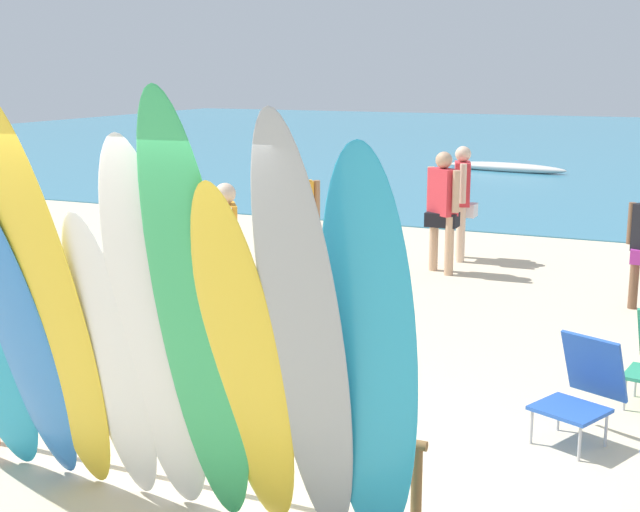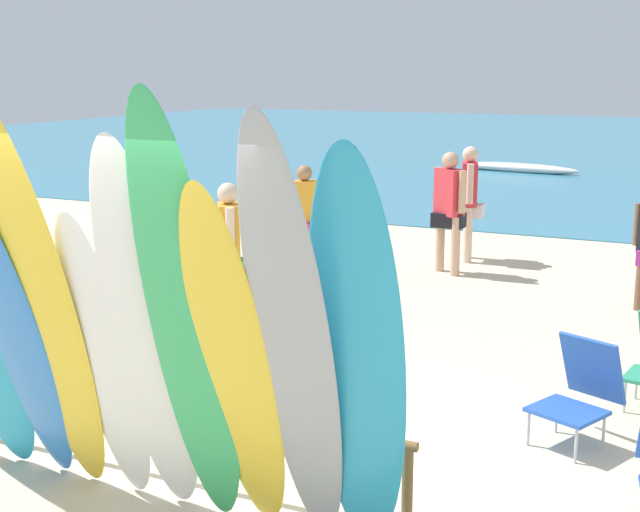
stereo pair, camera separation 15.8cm
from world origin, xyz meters
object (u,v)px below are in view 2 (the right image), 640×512
(surfboard_white_5, at_px, (148,335))
(beachgoer_by_water, at_px, (304,213))
(beachgoer_midbeach, at_px, (449,204))
(surfboard_rack, at_px, (174,414))
(surfboard_green_6, at_px, (187,325))
(beachgoer_photographing, at_px, (469,195))
(surfboard_yellow_3, at_px, (41,306))
(surfboard_teal_9, at_px, (358,362))
(surfboard_white_4, at_px, (105,361))
(surfboard_blue_2, at_px, (15,334))
(surfboard_yellow_7, at_px, (235,368))
(surfboard_grey_8, at_px, (294,348))
(beach_chair_striped, at_px, (580,389))
(distant_boat, at_px, (519,168))
(beachgoer_near_rack, at_px, (229,248))

(surfboard_white_5, bearing_deg, beachgoer_by_water, 105.19)
(beachgoer_midbeach, bearing_deg, surfboard_rack, -54.17)
(surfboard_green_6, relative_size, beachgoer_photographing, 1.68)
(surfboard_yellow_3, bearing_deg, surfboard_teal_9, 5.43)
(surfboard_green_6, distance_m, beachgoer_photographing, 8.69)
(surfboard_green_6, bearing_deg, surfboard_white_4, 164.15)
(surfboard_blue_2, bearing_deg, surfboard_yellow_7, 3.27)
(surfboard_yellow_3, bearing_deg, beachgoer_photographing, 88.74)
(surfboard_rack, relative_size, surfboard_grey_8, 1.26)
(beachgoer_photographing, xyz_separation_m, beach_chair_striped, (2.58, -6.10, -0.56))
(surfboard_rack, xyz_separation_m, beachgoer_midbeach, (-0.14, 7.05, 0.48))
(surfboard_white_4, height_order, surfboard_grey_8, surfboard_grey_8)
(beachgoer_by_water, relative_size, distant_boat, 0.45)
(surfboard_yellow_3, bearing_deg, beach_chair_striped, 41.49)
(surfboard_grey_8, distance_m, beachgoer_midbeach, 7.80)
(surfboard_grey_8, bearing_deg, surfboard_yellow_3, 178.41)
(surfboard_rack, relative_size, distant_boat, 1.02)
(surfboard_white_5, xyz_separation_m, beachgoer_photographing, (-0.33, 8.56, -0.27))
(surfboard_teal_9, bearing_deg, beachgoer_near_rack, 123.32)
(surfboard_blue_2, relative_size, surfboard_white_5, 0.91)
(surfboard_yellow_3, distance_m, beachgoer_midbeach, 7.68)
(surfboard_teal_9, bearing_deg, beachgoer_photographing, 95.38)
(surfboard_blue_2, relative_size, surfboard_yellow_7, 0.98)
(surfboard_yellow_7, bearing_deg, surfboard_teal_9, 8.66)
(surfboard_yellow_3, relative_size, surfboard_yellow_7, 1.19)
(surfboard_teal_9, relative_size, distant_boat, 0.74)
(surfboard_yellow_3, xyz_separation_m, beachgoer_photographing, (0.44, 8.63, -0.39))
(surfboard_yellow_3, relative_size, surfboard_green_6, 0.99)
(surfboard_rack, height_order, distant_boat, surfboard_rack)
(surfboard_yellow_3, distance_m, distant_boat, 20.48)
(surfboard_rack, distance_m, beachgoer_by_water, 6.25)
(surfboard_rack, bearing_deg, beachgoer_photographing, 90.87)
(surfboard_white_5, xyz_separation_m, surfboard_green_6, (0.36, -0.10, 0.13))
(surfboard_blue_2, relative_size, surfboard_white_4, 1.12)
(surfboard_rack, distance_m, surfboard_teal_9, 1.80)
(beachgoer_midbeach, bearing_deg, surfboard_yellow_3, -58.46)
(distant_boat, bearing_deg, surfboard_teal_9, -80.28)
(surfboard_white_4, bearing_deg, beachgoer_photographing, 94.62)
(surfboard_yellow_3, height_order, distant_boat, surfboard_yellow_3)
(surfboard_rack, bearing_deg, beachgoer_by_water, 107.43)
(beachgoer_by_water, bearing_deg, surfboard_yellow_3, 68.75)
(surfboard_rack, xyz_separation_m, surfboard_yellow_7, (0.84, -0.57, 0.64))
(beachgoer_photographing, distance_m, beach_chair_striped, 6.65)
(surfboard_white_4, distance_m, beach_chair_striped, 3.61)
(surfboard_yellow_3, bearing_deg, beachgoer_near_rack, 104.94)
(surfboard_rack, xyz_separation_m, surfboard_teal_9, (1.57, -0.47, 0.75))
(surfboard_yellow_3, height_order, beach_chair_striped, surfboard_yellow_3)
(beachgoer_by_water, height_order, beachgoer_near_rack, beachgoer_near_rack)
(surfboard_white_4, bearing_deg, beach_chair_striped, 47.13)
(surfboard_white_5, distance_m, beachgoer_photographing, 8.57)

